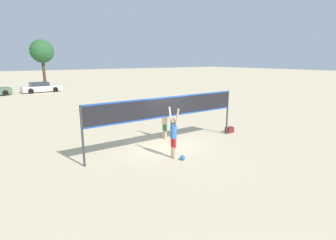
{
  "coord_description": "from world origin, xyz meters",
  "views": [
    {
      "loc": [
        -6.83,
        -9.83,
        4.14
      ],
      "look_at": [
        0.0,
        0.0,
        1.35
      ],
      "focal_mm": 28.0,
      "sensor_mm": 36.0,
      "label": 1
    }
  ],
  "objects_px": {
    "volleyball_net": "(168,110)",
    "gear_bag": "(229,130)",
    "volleyball": "(183,158)",
    "parked_car_near": "(41,88)",
    "player_spiker": "(174,132)",
    "tree_left_cluster": "(42,52)",
    "player_blocker": "(165,120)"
  },
  "relations": [
    {
      "from": "volleyball_net",
      "to": "parked_car_near",
      "type": "bearing_deg",
      "value": 92.16
    },
    {
      "from": "player_blocker",
      "to": "parked_car_near",
      "type": "bearing_deg",
      "value": -176.3
    },
    {
      "from": "volleyball_net",
      "to": "tree_left_cluster",
      "type": "height_order",
      "value": "tree_left_cluster"
    },
    {
      "from": "volleyball_net",
      "to": "player_blocker",
      "type": "height_order",
      "value": "volleyball_net"
    },
    {
      "from": "parked_car_near",
      "to": "volleyball",
      "type": "bearing_deg",
      "value": -92.02
    },
    {
      "from": "player_spiker",
      "to": "parked_car_near",
      "type": "distance_m",
      "value": 28.4
    },
    {
      "from": "player_spiker",
      "to": "player_blocker",
      "type": "relative_size",
      "value": 1.1
    },
    {
      "from": "volleyball_net",
      "to": "volleyball",
      "type": "bearing_deg",
      "value": -104.43
    },
    {
      "from": "player_spiker",
      "to": "tree_left_cluster",
      "type": "xyz_separation_m",
      "value": [
        0.46,
        30.32,
        3.93
      ]
    },
    {
      "from": "volleyball_net",
      "to": "volleyball",
      "type": "distance_m",
      "value": 2.46
    },
    {
      "from": "volleyball",
      "to": "parked_car_near",
      "type": "height_order",
      "value": "parked_car_near"
    },
    {
      "from": "gear_bag",
      "to": "parked_car_near",
      "type": "distance_m",
      "value": 27.53
    },
    {
      "from": "player_spiker",
      "to": "parked_car_near",
      "type": "xyz_separation_m",
      "value": [
        -0.41,
        28.39,
        -0.58
      ]
    },
    {
      "from": "volleyball",
      "to": "tree_left_cluster",
      "type": "height_order",
      "value": "tree_left_cluster"
    },
    {
      "from": "volleyball",
      "to": "player_spiker",
      "type": "bearing_deg",
      "value": 113.07
    },
    {
      "from": "tree_left_cluster",
      "to": "player_blocker",
      "type": "bearing_deg",
      "value": -88.36
    },
    {
      "from": "gear_bag",
      "to": "parked_car_near",
      "type": "xyz_separation_m",
      "value": [
        -5.43,
        26.98,
        0.43
      ]
    },
    {
      "from": "volleyball",
      "to": "gear_bag",
      "type": "relative_size",
      "value": 0.47
    },
    {
      "from": "player_spiker",
      "to": "volleyball_net",
      "type": "bearing_deg",
      "value": -25.33
    },
    {
      "from": "player_blocker",
      "to": "tree_left_cluster",
      "type": "bearing_deg",
      "value": -178.36
    },
    {
      "from": "volleyball_net",
      "to": "gear_bag",
      "type": "bearing_deg",
      "value": 1.57
    },
    {
      "from": "player_blocker",
      "to": "volleyball_net",
      "type": "bearing_deg",
      "value": -27.68
    },
    {
      "from": "player_blocker",
      "to": "gear_bag",
      "type": "distance_m",
      "value": 4.02
    },
    {
      "from": "player_spiker",
      "to": "parked_car_near",
      "type": "bearing_deg",
      "value": 0.83
    },
    {
      "from": "player_spiker",
      "to": "player_blocker",
      "type": "xyz_separation_m",
      "value": [
        1.26,
        2.53,
        -0.12
      ]
    },
    {
      "from": "tree_left_cluster",
      "to": "player_spiker",
      "type": "bearing_deg",
      "value": -90.88
    },
    {
      "from": "player_spiker",
      "to": "volleyball",
      "type": "height_order",
      "value": "player_spiker"
    },
    {
      "from": "tree_left_cluster",
      "to": "parked_car_near",
      "type": "bearing_deg",
      "value": -114.39
    },
    {
      "from": "player_spiker",
      "to": "volleyball",
      "type": "relative_size",
      "value": 10.19
    },
    {
      "from": "parked_car_near",
      "to": "volleyball_net",
      "type": "bearing_deg",
      "value": -91.02
    },
    {
      "from": "volleyball_net",
      "to": "volleyball",
      "type": "xyz_separation_m",
      "value": [
        -0.44,
        -1.69,
        -1.73
      ]
    },
    {
      "from": "player_spiker",
      "to": "tree_left_cluster",
      "type": "bearing_deg",
      "value": -0.88
    }
  ]
}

